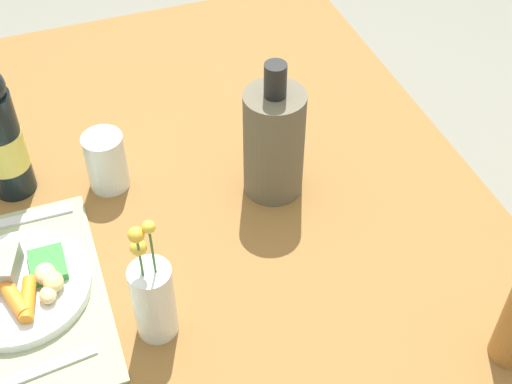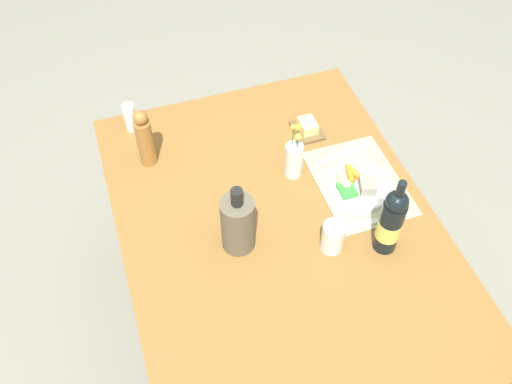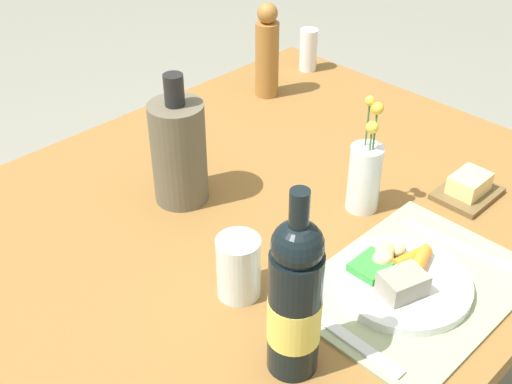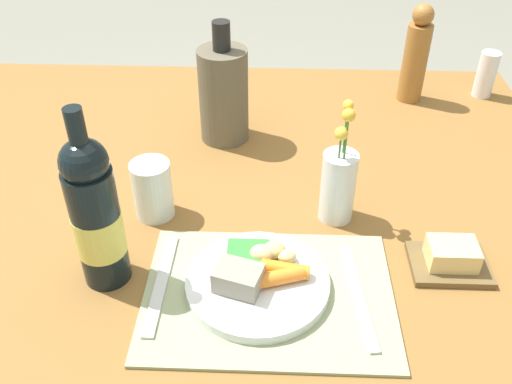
{
  "view_description": "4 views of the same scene",
  "coord_description": "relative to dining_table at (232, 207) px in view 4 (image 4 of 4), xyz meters",
  "views": [
    {
      "loc": [
        0.84,
        -0.2,
        1.63
      ],
      "look_at": [
        0.07,
        0.08,
        0.81
      ],
      "focal_mm": 49.83,
      "sensor_mm": 36.0,
      "label": 1
    },
    {
      "loc": [
        -1.03,
        0.43,
        2.24
      ],
      "look_at": [
        0.1,
        0.05,
        0.79
      ],
      "focal_mm": 39.84,
      "sensor_mm": 36.0,
      "label": 2
    },
    {
      "loc": [
        -0.68,
        -0.72,
        1.48
      ],
      "look_at": [
        -0.0,
        -0.04,
        0.81
      ],
      "focal_mm": 45.92,
      "sensor_mm": 36.0,
      "label": 3
    },
    {
      "loc": [
        0.09,
        -0.94,
        1.39
      ],
      "look_at": [
        0.06,
        -0.1,
        0.74
      ],
      "focal_mm": 39.45,
      "sensor_mm": 36.0,
      "label": 4
    }
  ],
  "objects": [
    {
      "name": "dining_table",
      "position": [
        0.0,
        0.0,
        0.0
      ],
      "size": [
        1.4,
        1.04,
        0.72
      ],
      "color": "brown",
      "rests_on": "ground_plane"
    },
    {
      "name": "wine_bottle",
      "position": [
        -0.18,
        -0.29,
        0.21
      ],
      "size": [
        0.08,
        0.08,
        0.31
      ],
      "color": "black",
      "rests_on": "dining_table"
    },
    {
      "name": "water_tumbler",
      "position": [
        -0.13,
        -0.13,
        0.13
      ],
      "size": [
        0.07,
        0.07,
        0.11
      ],
      "color": "silver",
      "rests_on": "dining_table"
    },
    {
      "name": "placemat",
      "position": [
        0.08,
        -0.33,
        0.09
      ],
      "size": [
        0.4,
        0.29,
        0.01
      ],
      "primitive_type": "cube",
      "color": "#98A37B",
      "rests_on": "dining_table"
    },
    {
      "name": "pepper_mill",
      "position": [
        0.42,
        0.35,
        0.2
      ],
      "size": [
        0.06,
        0.06,
        0.24
      ],
      "color": "#A0692F",
      "rests_on": "dining_table"
    },
    {
      "name": "knife",
      "position": [
        0.23,
        -0.33,
        0.09
      ],
      "size": [
        0.04,
        0.22,
        0.0
      ],
      "primitive_type": "cube",
      "rotation": [
        0.0,
        0.0,
        0.11
      ],
      "color": "silver",
      "rests_on": "placemat"
    },
    {
      "name": "butter_dish",
      "position": [
        0.39,
        -0.25,
        0.1
      ],
      "size": [
        0.13,
        0.1,
        0.05
      ],
      "color": "brown",
      "rests_on": "dining_table"
    },
    {
      "name": "fork",
      "position": [
        -0.09,
        -0.32,
        0.09
      ],
      "size": [
        0.02,
        0.22,
        0.0
      ],
      "primitive_type": "cube",
      "rotation": [
        0.0,
        0.0,
        -0.02
      ],
      "color": "silver",
      "rests_on": "placemat"
    },
    {
      "name": "cooler_bottle",
      "position": [
        -0.02,
        0.15,
        0.19
      ],
      "size": [
        0.11,
        0.11,
        0.27
      ],
      "color": "brown",
      "rests_on": "dining_table"
    },
    {
      "name": "ground_plane",
      "position": [
        0.0,
        0.0,
        -0.63
      ],
      "size": [
        8.0,
        8.0,
        0.0
      ],
      "primitive_type": "plane",
      "color": "gray"
    },
    {
      "name": "salt_shaker",
      "position": [
        0.61,
        0.38,
        0.14
      ],
      "size": [
        0.05,
        0.05,
        0.12
      ],
      "primitive_type": "cylinder",
      "color": "white",
      "rests_on": "dining_table"
    },
    {
      "name": "flower_vase",
      "position": [
        0.2,
        -0.13,
        0.16
      ],
      "size": [
        0.06,
        0.06,
        0.24
      ],
      "color": "silver",
      "rests_on": "dining_table"
    },
    {
      "name": "dinner_plate",
      "position": [
        0.07,
        -0.31,
        0.11
      ],
      "size": [
        0.23,
        0.23,
        0.06
      ],
      "color": "silver",
      "rests_on": "placemat"
    }
  ]
}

